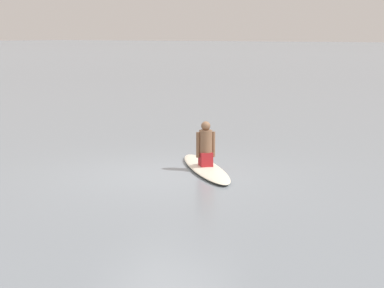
% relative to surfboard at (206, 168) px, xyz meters
% --- Properties ---
extents(ground_plane, '(400.00, 400.00, 0.00)m').
position_rel_surfboard_xyz_m(ground_plane, '(0.84, -0.39, -0.05)').
color(ground_plane, gray).
extents(surfboard, '(2.61, 2.67, 0.10)m').
position_rel_surfboard_xyz_m(surfboard, '(0.00, 0.00, 0.00)').
color(surfboard, silver).
rests_on(surfboard, ground).
extents(person_paddler, '(0.39, 0.39, 0.93)m').
position_rel_surfboard_xyz_m(person_paddler, '(0.00, -0.00, 0.47)').
color(person_paddler, '#A51E23').
rests_on(person_paddler, surfboard).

